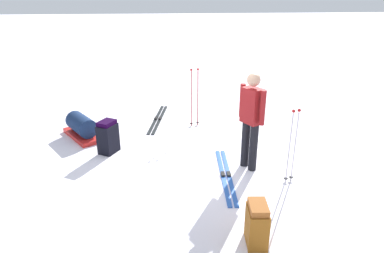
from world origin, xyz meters
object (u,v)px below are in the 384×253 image
Objects in this scene: skier_standing at (251,117)px; backpack_bright at (108,137)px; ski_poles_planted_near at (195,95)px; backpack_large_dark at (257,224)px; ski_pair_near at (158,119)px; ski_poles_planted_far at (293,142)px; ski_pair_far at (226,175)px; gear_sled at (82,127)px.

skier_standing is 2.74m from backpack_bright.
backpack_large_dark is at bearing 95.17° from ski_poles_planted_near.
skier_standing is at bearing 121.75° from ski_pair_near.
ski_poles_planted_far is (-0.93, -1.40, 0.42)m from backpack_large_dark.
skier_standing reaches higher than ski_poles_planted_far.
ski_pair_far is at bearing 97.25° from ski_poles_planted_near.
skier_standing is 0.80m from ski_poles_planted_far.
skier_standing reaches higher than ski_pair_far.
ski_pair_near is at bearing -68.02° from ski_pair_far.
gear_sled is (3.73, -2.17, -0.47)m from ski_poles_planted_far.
skier_standing is 1.47× the size of gear_sled.
ski_poles_planted_near is at bearing -63.67° from ski_poles_planted_far.
ski_pair_far is 1.49× the size of ski_poles_planted_far.
backpack_bright is 2.21m from ski_poles_planted_near.
ski_poles_planted_near is at bearing 150.43° from ski_pair_near.
ski_pair_far is 3.29× the size of backpack_large_dark.
skier_standing is 1.36× the size of ski_poles_planted_far.
skier_standing reaches higher than backpack_bright.
skier_standing is 3.00× the size of backpack_large_dark.
gear_sled is at bearing -51.88° from backpack_large_dark.
skier_standing is 3.16m from ski_pair_near.
gear_sled is (0.65, -0.79, -0.09)m from backpack_bright.
ski_poles_planted_far is at bearing 155.89° from backpack_bright.
backpack_bright is at bearing -24.11° from ski_poles_planted_far.
ski_poles_planted_near is 2.91m from ski_poles_planted_far.
ski_poles_planted_near is (0.30, -2.35, 0.73)m from ski_pair_far.
gear_sled is (1.60, 0.92, 0.21)m from ski_pair_near.
backpack_large_dark is 4.06m from ski_poles_planted_near.
skier_standing is at bearing -149.60° from ski_pair_far.
ski_poles_planted_near is at bearing -145.34° from backpack_bright.
skier_standing is 1.07m from ski_pair_far.
ski_poles_planted_near is (-1.79, -1.23, 0.43)m from backpack_bright.
ski_pair_near is at bearing -58.25° from skier_standing.
backpack_bright reaches higher than ski_pair_near.
gear_sled is (2.80, -3.57, -0.05)m from backpack_large_dark.
ski_pair_near is 3.39× the size of backpack_large_dark.
gear_sled reaches higher than ski_pair_near.
backpack_bright is 0.56× the size of gear_sled.
ski_pair_far is 2.89× the size of backpack_bright.
ski_poles_planted_near reaches higher than ski_poles_planted_far.
backpack_large_dark is (-1.20, 4.49, 0.26)m from ski_pair_near.
gear_sled is at bearing -27.28° from skier_standing.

